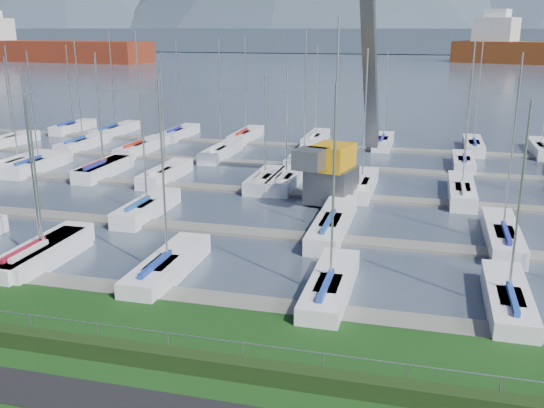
% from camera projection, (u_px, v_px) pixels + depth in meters
% --- Properties ---
extents(water, '(800.00, 540.00, 0.20)m').
position_uv_depth(water, '(414.00, 58.00, 264.81)').
color(water, '#404C5E').
extents(hedge, '(80.00, 0.70, 0.70)m').
position_uv_depth(hedge, '(189.00, 362.00, 22.63)').
color(hedge, black).
rests_on(hedge, grass).
extents(fence, '(80.00, 0.04, 0.04)m').
position_uv_depth(fence, '(192.00, 336.00, 22.77)').
color(fence, gray).
rests_on(fence, grass).
extents(foothill, '(900.00, 80.00, 12.00)m').
position_uv_depth(foothill, '(419.00, 40.00, 328.06)').
color(foothill, '#3E4C5B').
rests_on(foothill, water).
extents(docks, '(90.00, 41.60, 0.25)m').
position_uv_depth(docks, '(317.00, 195.00, 47.32)').
color(docks, slate).
rests_on(docks, water).
extents(crane, '(4.97, 13.42, 22.35)m').
position_uv_depth(crane, '(341.00, 127.00, 44.61)').
color(crane, '#515258').
rests_on(crane, water).
extents(cargo_ship_west, '(85.61, 27.80, 21.50)m').
position_uv_depth(cargo_ship_west, '(41.00, 51.00, 237.49)').
color(cargo_ship_west, maroon).
rests_on(cargo_ship_west, water).
extents(sailboat_fleet, '(74.80, 48.80, 13.52)m').
position_uv_depth(sailboat_fleet, '(279.00, 118.00, 48.93)').
color(sailboat_fleet, silver).
rests_on(sailboat_fleet, water).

